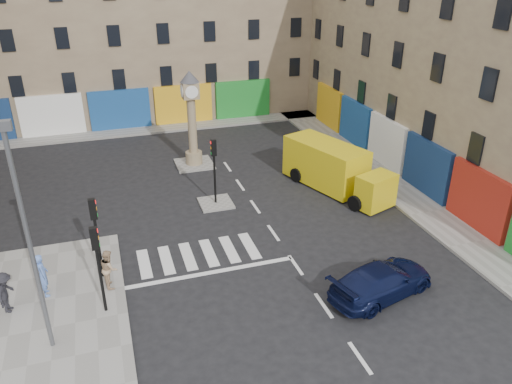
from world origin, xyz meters
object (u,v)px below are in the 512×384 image
clock_pillar (191,113)px  yellow_van (334,168)px  pedestrian_blue (43,275)px  pedestrian_tan (109,268)px  traffic_light_left_near (97,257)px  pedestrian_dark (5,292)px  navy_sedan (382,281)px  lamp_post (27,232)px  traffic_light_left_far (95,226)px  traffic_light_island (214,161)px

clock_pillar → yellow_van: bearing=-40.5°
pedestrian_blue → pedestrian_tan: 2.57m
traffic_light_left_near → clock_pillar: bearing=65.5°
traffic_light_left_near → pedestrian_dark: bearing=162.7°
navy_sedan → pedestrian_dark: 14.78m
yellow_van → pedestrian_dark: (-17.01, -6.58, -0.29)m
traffic_light_left_near → pedestrian_blue: traffic_light_left_near is taller
lamp_post → pedestrian_tan: 5.31m
clock_pillar → pedestrian_dark: size_ratio=3.54×
navy_sedan → pedestrian_dark: (-14.39, 3.36, 0.32)m
navy_sedan → pedestrian_blue: (-13.08, 4.03, 0.40)m
traffic_light_left_near → clock_pillar: clock_pillar is taller
traffic_light_left_far → pedestrian_blue: size_ratio=1.96×
traffic_light_left_far → lamp_post: (-1.90, -3.80, 2.17)m
yellow_van → pedestrian_tan: (-13.14, -6.10, -0.31)m
pedestrian_blue → clock_pillar: bearing=-49.0°
clock_pillar → pedestrian_blue: clock_pillar is taller
navy_sedan → yellow_van: size_ratio=0.64×
lamp_post → navy_sedan: 13.39m
traffic_light_left_far → pedestrian_dark: traffic_light_left_far is taller
navy_sedan → pedestrian_blue: bearing=57.0°
traffic_light_left_near → lamp_post: lamp_post is taller
traffic_light_left_near → navy_sedan: (10.82, -2.25, -1.93)m
pedestrian_blue → navy_sedan: bearing=-120.6°
lamp_post → pedestrian_tan: (2.20, 2.99, -3.80)m
pedestrian_tan → pedestrian_dark: pedestrian_dark is taller
navy_sedan → pedestrian_tan: size_ratio=2.84×
lamp_post → yellow_van: 18.17m
traffic_light_left_far → pedestrian_dark: 4.12m
traffic_light_left_near → traffic_light_left_far: size_ratio=1.00×
traffic_light_left_far → pedestrian_blue: (-2.26, -0.62, -1.53)m
pedestrian_blue → traffic_light_island: bearing=-68.4°
yellow_van → pedestrian_blue: (-15.71, -5.91, -0.21)m
navy_sedan → pedestrian_dark: pedestrian_dark is taller
traffic_light_left_far → clock_pillar: clock_pillar is taller
navy_sedan → pedestrian_tan: 11.20m
pedestrian_blue → pedestrian_dark: pedestrian_blue is taller
traffic_light_left_near → traffic_light_island: traffic_light_left_near is taller
lamp_post → pedestrian_dark: bearing=123.6°
clock_pillar → yellow_van: 9.66m
traffic_light_left_near → navy_sedan: bearing=-11.7°
lamp_post → pedestrian_dark: 4.84m
clock_pillar → yellow_van: (7.14, -6.11, -2.25)m
lamp_post → traffic_light_left_far: bearing=63.4°
clock_pillar → pedestrian_blue: size_ratio=3.23×
traffic_light_left_far → pedestrian_dark: size_ratio=2.15×
traffic_light_left_near → yellow_van: 15.54m
yellow_van → traffic_light_left_near: bearing=-169.7°
lamp_post → pedestrian_blue: (-0.36, 3.18, -3.70)m
clock_pillar → pedestrian_tan: size_ratio=3.61×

